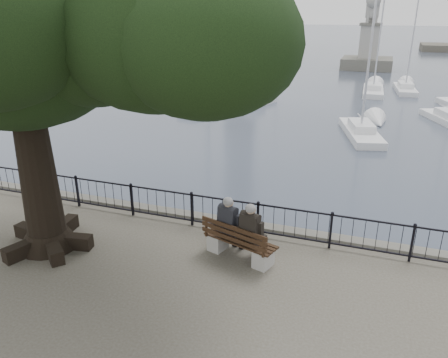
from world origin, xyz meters
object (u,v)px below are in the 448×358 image
at_px(bench, 239,246).
at_px(person_right, 253,234).
at_px(person_left, 232,227).
at_px(tree, 46,17).
at_px(lion_monument, 368,50).

height_order(bench, person_right, person_right).
bearing_deg(person_left, bench, -36.87).
height_order(bench, tree, tree).
distance_m(bench, tree, 6.97).
height_order(bench, person_left, person_left).
relative_size(person_left, tree, 0.15).
height_order(person_left, person_right, same).
height_order(person_left, tree, tree).
xyz_separation_m(bench, lion_monument, (1.14, 48.73, 0.83)).
bearing_deg(tree, lion_monument, 83.85).
relative_size(bench, person_left, 1.25).
height_order(person_right, tree, tree).
relative_size(bench, lion_monument, 0.23).
distance_m(bench, person_left, 0.52).
bearing_deg(person_left, person_right, -17.18).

